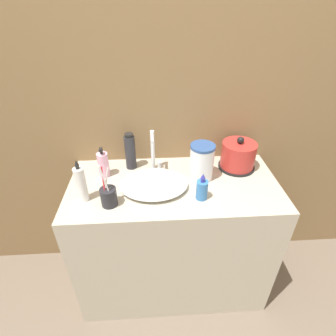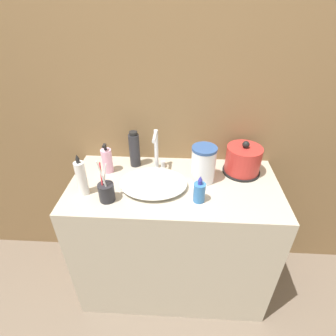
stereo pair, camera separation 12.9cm
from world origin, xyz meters
TOP-DOWN VIEW (x-y plane):
  - ground_plane at (0.00, 0.00)m, footprint 12.00×12.00m
  - wall_back at (0.00, 0.54)m, footprint 6.00×0.04m
  - vanity_counter at (0.00, 0.26)m, footprint 1.09×0.52m
  - sink_basin at (-0.10, 0.23)m, footprint 0.34×0.27m
  - faucet at (-0.10, 0.40)m, footprint 0.06×0.12m
  - electric_kettle at (0.36, 0.39)m, footprint 0.20×0.20m
  - toothbrush_cup at (-0.31, 0.12)m, footprint 0.07×0.07m
  - lotion_bottle at (-0.37, 0.36)m, footprint 0.06×0.06m
  - shampoo_bottle at (-0.23, 0.43)m, footprint 0.06×0.06m
  - mouthwash_bottle at (0.12, 0.14)m, footprint 0.06×0.06m
  - hand_cream_bottle at (-0.44, 0.17)m, footprint 0.05×0.05m
  - water_pitcher at (0.15, 0.31)m, footprint 0.13×0.13m

SIDE VIEW (x-z plane):
  - ground_plane at x=0.00m, z-range 0.00..0.00m
  - vanity_counter at x=0.00m, z-range 0.00..0.80m
  - sink_basin at x=-0.10m, z-range 0.80..0.85m
  - toothbrush_cup at x=-0.31m, z-range 0.74..0.97m
  - mouthwash_bottle at x=0.12m, z-range 0.79..0.93m
  - lotion_bottle at x=-0.37m, z-range 0.79..0.96m
  - electric_kettle at x=0.36m, z-range 0.78..0.97m
  - hand_cream_bottle at x=-0.44m, z-range 0.79..1.01m
  - water_pitcher at x=0.15m, z-range 0.81..1.00m
  - shampoo_bottle at x=-0.23m, z-range 0.80..1.01m
  - faucet at x=-0.10m, z-range 0.81..1.04m
  - wall_back at x=0.00m, z-range 0.00..2.60m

